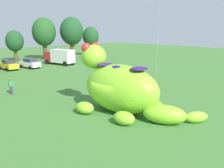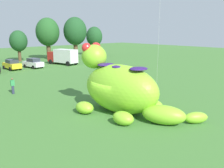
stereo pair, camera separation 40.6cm
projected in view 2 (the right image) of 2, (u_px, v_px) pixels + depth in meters
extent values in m
plane|color=#427533|center=(106.00, 113.00, 19.71)|extent=(160.00, 160.00, 0.00)
ellipsoid|color=#8CD12D|center=(120.00, 89.00, 19.58)|extent=(4.27, 7.32, 3.92)
ellipsoid|color=#8CD12D|center=(94.00, 57.00, 20.97)|extent=(2.32, 2.50, 2.07)
sphere|color=red|center=(87.00, 48.00, 20.58)|extent=(0.83, 0.83, 0.83)
sphere|color=red|center=(96.00, 47.00, 21.42)|extent=(0.83, 0.83, 0.83)
ellipsoid|color=navy|center=(106.00, 65.00, 20.20)|extent=(1.70, 1.43, 0.26)
ellipsoid|color=navy|center=(120.00, 67.00, 19.19)|extent=(1.70, 1.43, 0.26)
ellipsoid|color=navy|center=(139.00, 69.00, 18.07)|extent=(1.70, 1.43, 0.26)
ellipsoid|color=#8CD12D|center=(85.00, 108.00, 19.54)|extent=(1.38, 1.80, 0.96)
ellipsoid|color=#8CD12D|center=(119.00, 97.00, 22.73)|extent=(1.38, 1.80, 0.96)
ellipsoid|color=#8CD12D|center=(123.00, 118.00, 17.20)|extent=(1.38, 1.80, 0.96)
ellipsoid|color=#8CD12D|center=(153.00, 105.00, 20.14)|extent=(1.38, 1.80, 0.96)
ellipsoid|color=#8CD12D|center=(164.00, 115.00, 17.28)|extent=(2.81, 3.50, 1.37)
ellipsoid|color=#8CD12D|center=(196.00, 118.00, 17.47)|extent=(1.97, 1.66, 0.84)
cube|color=yellow|center=(12.00, 65.00, 41.17)|extent=(1.92, 4.19, 0.80)
cube|color=#2D333D|center=(12.00, 61.00, 40.92)|extent=(1.60, 2.05, 0.60)
cylinder|color=black|center=(4.00, 67.00, 41.55)|extent=(0.27, 0.65, 0.64)
cylinder|color=black|center=(14.00, 66.00, 42.72)|extent=(0.27, 0.65, 0.64)
cylinder|color=black|center=(10.00, 69.00, 39.79)|extent=(0.27, 0.65, 0.64)
cylinder|color=black|center=(20.00, 68.00, 40.97)|extent=(0.27, 0.65, 0.64)
cube|color=white|center=(33.00, 64.00, 42.97)|extent=(2.39, 4.33, 0.80)
cube|color=#2D333D|center=(33.00, 60.00, 42.73)|extent=(1.81, 2.20, 0.60)
cylinder|color=black|center=(25.00, 66.00, 43.17)|extent=(0.35, 0.67, 0.64)
cylinder|color=black|center=(33.00, 65.00, 44.47)|extent=(0.35, 0.67, 0.64)
cylinder|color=black|center=(33.00, 67.00, 41.64)|extent=(0.35, 0.67, 0.64)
cylinder|color=black|center=(42.00, 66.00, 42.94)|extent=(0.35, 0.67, 0.64)
cube|color=#B2231E|center=(54.00, 56.00, 48.52)|extent=(2.35, 2.20, 1.90)
cube|color=silver|center=(66.00, 56.00, 46.66)|extent=(3.07, 4.95, 2.50)
cylinder|color=black|center=(51.00, 62.00, 47.93)|extent=(0.47, 0.94, 0.90)
cylinder|color=black|center=(58.00, 61.00, 49.53)|extent=(0.47, 0.94, 0.90)
cylinder|color=black|center=(68.00, 64.00, 45.19)|extent=(0.47, 0.94, 0.90)
cylinder|color=black|center=(76.00, 62.00, 46.86)|extent=(0.47, 0.94, 0.90)
cylinder|color=brown|center=(20.00, 56.00, 51.89)|extent=(0.66, 0.66, 2.30)
ellipsoid|color=#1E4C23|center=(18.00, 41.00, 51.20)|extent=(3.67, 3.67, 4.41)
cylinder|color=brown|center=(49.00, 52.00, 55.46)|extent=(0.93, 0.93, 3.27)
ellipsoid|color=#235623|center=(48.00, 32.00, 54.48)|extent=(5.23, 5.23, 6.27)
cylinder|color=brown|center=(76.00, 51.00, 57.57)|extent=(0.96, 0.96, 3.36)
ellipsoid|color=#1E4C23|center=(75.00, 31.00, 56.56)|extent=(5.37, 5.37, 6.44)
cylinder|color=brown|center=(94.00, 50.00, 63.92)|extent=(0.75, 0.75, 2.62)
ellipsoid|color=#1E4C23|center=(94.00, 36.00, 63.14)|extent=(4.19, 4.19, 5.02)
cylinder|color=#2D334C|center=(13.00, 90.00, 25.52)|extent=(0.26, 0.26, 0.88)
cube|color=#338C4C|center=(12.00, 83.00, 25.35)|extent=(0.38, 0.22, 0.60)
sphere|color=brown|center=(12.00, 79.00, 25.26)|extent=(0.22, 0.22, 0.22)
cylinder|color=black|center=(129.00, 80.00, 30.37)|extent=(0.26, 0.26, 0.88)
cube|color=black|center=(129.00, 74.00, 30.21)|extent=(0.38, 0.22, 0.60)
sphere|color=beige|center=(129.00, 71.00, 30.12)|extent=(0.22, 0.22, 0.22)
cylinder|color=brown|center=(156.00, 95.00, 24.79)|extent=(0.06, 0.06, 0.15)
cylinder|color=silver|center=(159.00, 40.00, 23.57)|extent=(0.01, 0.01, 11.01)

